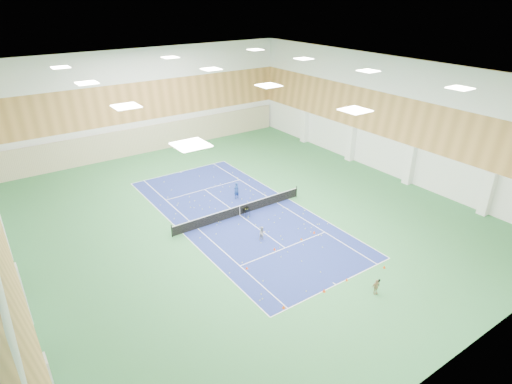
% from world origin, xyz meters
% --- Properties ---
extents(ground, '(40.00, 40.00, 0.00)m').
position_xyz_m(ground, '(0.00, 0.00, 0.00)').
color(ground, '#2F6E3C').
rests_on(ground, ground).
extents(room_shell, '(36.00, 40.00, 12.00)m').
position_xyz_m(room_shell, '(0.00, 0.00, 6.00)').
color(room_shell, white).
rests_on(room_shell, ground).
extents(wood_cladding, '(36.00, 40.00, 8.00)m').
position_xyz_m(wood_cladding, '(0.00, 0.00, 8.00)').
color(wood_cladding, '#C08847').
rests_on(wood_cladding, room_shell).
extents(ceiling_light_grid, '(21.40, 25.40, 0.06)m').
position_xyz_m(ceiling_light_grid, '(0.00, 0.00, 11.92)').
color(ceiling_light_grid, white).
rests_on(ceiling_light_grid, room_shell).
extents(court_surface, '(10.97, 23.77, 0.01)m').
position_xyz_m(court_surface, '(0.00, 0.00, 0.01)').
color(court_surface, navy).
rests_on(court_surface, ground).
extents(tennis_balls_scatter, '(10.57, 22.77, 0.07)m').
position_xyz_m(tennis_balls_scatter, '(0.00, 0.00, 0.05)').
color(tennis_balls_scatter, '#D9F129').
rests_on(tennis_balls_scatter, ground).
extents(tennis_net, '(12.80, 0.10, 1.10)m').
position_xyz_m(tennis_net, '(0.00, 0.00, 0.55)').
color(tennis_net, black).
rests_on(tennis_net, ground).
extents(back_curtain, '(35.40, 0.16, 3.20)m').
position_xyz_m(back_curtain, '(0.00, 19.75, 1.60)').
color(back_curtain, '#C6B793').
rests_on(back_curtain, ground).
extents(door_left_a, '(0.08, 1.80, 2.20)m').
position_xyz_m(door_left_a, '(-17.92, -8.00, 1.10)').
color(door_left_a, '#593319').
rests_on(door_left_a, ground).
extents(door_left_b, '(0.08, 1.80, 2.20)m').
position_xyz_m(door_left_b, '(-17.92, 0.00, 1.10)').
color(door_left_b, '#593319').
rests_on(door_left_b, ground).
extents(coach, '(0.65, 0.48, 1.64)m').
position_xyz_m(coach, '(1.54, 2.97, 0.82)').
color(coach, navy).
rests_on(coach, ground).
extents(child_court, '(0.57, 0.45, 1.16)m').
position_xyz_m(child_court, '(-0.72, -4.42, 0.58)').
color(child_court, '#9B9AA3').
rests_on(child_court, ground).
extents(child_apron, '(0.70, 0.42, 1.11)m').
position_xyz_m(child_apron, '(1.45, -13.98, 0.56)').
color(child_apron, tan).
rests_on(child_apron, ground).
extents(ball_cart, '(0.51, 0.51, 0.88)m').
position_xyz_m(ball_cart, '(0.31, -0.60, 0.44)').
color(ball_cart, black).
rests_on(ball_cart, ground).
extents(cone_svc_a, '(0.20, 0.20, 0.22)m').
position_xyz_m(cone_svc_a, '(-3.89, -6.97, 0.11)').
color(cone_svc_a, '#F6400C').
rests_on(cone_svc_a, ground).
extents(cone_svc_b, '(0.21, 0.21, 0.23)m').
position_xyz_m(cone_svc_b, '(-0.83, -6.15, 0.11)').
color(cone_svc_b, '#FF4C0D').
rests_on(cone_svc_b, ground).
extents(cone_svc_c, '(0.19, 0.19, 0.21)m').
position_xyz_m(cone_svc_c, '(1.77, -6.23, 0.10)').
color(cone_svc_c, orange).
rests_on(cone_svc_c, ground).
extents(cone_svc_d, '(0.21, 0.21, 0.23)m').
position_xyz_m(cone_svc_d, '(3.29, -6.03, 0.12)').
color(cone_svc_d, '#DD440B').
rests_on(cone_svc_d, ground).
extents(cone_base_a, '(0.22, 0.22, 0.24)m').
position_xyz_m(cone_base_a, '(-4.30, -11.69, 0.12)').
color(cone_base_a, '#F6560C').
rests_on(cone_base_a, ground).
extents(cone_base_b, '(0.22, 0.22, 0.24)m').
position_xyz_m(cone_base_b, '(-1.15, -11.95, 0.12)').
color(cone_base_b, '#FF440D').
rests_on(cone_base_b, ground).
extents(cone_base_c, '(0.18, 0.18, 0.20)m').
position_xyz_m(cone_base_c, '(0.93, -11.96, 0.10)').
color(cone_base_c, '#FF610D').
rests_on(cone_base_c, ground).
extents(cone_base_d, '(0.20, 0.20, 0.22)m').
position_xyz_m(cone_base_d, '(4.18, -12.45, 0.11)').
color(cone_base_d, '#DB400B').
rests_on(cone_base_d, ground).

